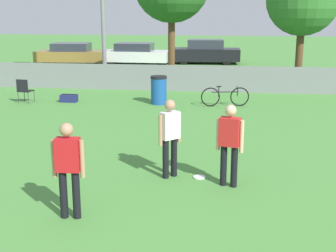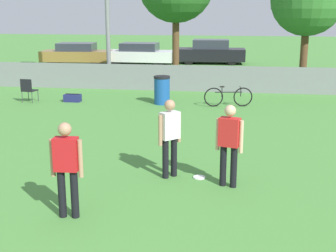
{
  "view_description": "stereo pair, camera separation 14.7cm",
  "coord_description": "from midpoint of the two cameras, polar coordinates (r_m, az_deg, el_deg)",
  "views": [
    {
      "loc": [
        2.68,
        -1.51,
        3.41
      ],
      "look_at": [
        1.44,
        7.77,
        1.05
      ],
      "focal_mm": 50.0,
      "sensor_mm": 36.0,
      "label": 1
    },
    {
      "loc": [
        2.82,
        -1.49,
        3.41
      ],
      "look_at": [
        1.44,
        7.77,
        1.05
      ],
      "focal_mm": 50.0,
      "sensor_mm": 36.0,
      "label": 2
    }
  ],
  "objects": [
    {
      "name": "frisbee_disc",
      "position": [
        9.76,
        4.25,
        -6.25
      ],
      "size": [
        0.26,
        0.26,
        0.03
      ],
      "color": "white",
      "rests_on": "ground_plane"
    },
    {
      "name": "player_receiver_white",
      "position": [
        9.51,
        0.65,
        -0.87
      ],
      "size": [
        0.43,
        0.43,
        1.64
      ],
      "rotation": [
        0.0,
        0.0,
        0.77
      ],
      "color": "black",
      "rests_on": "ground_plane"
    },
    {
      "name": "parked_car_white",
      "position": [
        29.68,
        -3.33,
        8.78
      ],
      "size": [
        4.37,
        1.87,
        1.32
      ],
      "rotation": [
        0.0,
        0.0,
        -0.02
      ],
      "color": "black",
      "rests_on": "ground_plane"
    },
    {
      "name": "player_thrower_red",
      "position": [
        7.83,
        -11.73,
        -4.51
      ],
      "size": [
        0.55,
        0.24,
        1.64
      ],
      "rotation": [
        0.0,
        0.0,
        0.05
      ],
      "color": "black",
      "rests_on": "ground_plane"
    },
    {
      "name": "folding_chair_sideline",
      "position": [
        18.15,
        -16.44,
        4.36
      ],
      "size": [
        0.52,
        0.52,
        0.89
      ],
      "rotation": [
        0.0,
        0.0,
        3.01
      ],
      "color": "#333338",
      "rests_on": "ground_plane"
    },
    {
      "name": "player_defender_red",
      "position": [
        9.09,
        7.93,
        -1.72
      ],
      "size": [
        0.53,
        0.32,
        1.64
      ],
      "rotation": [
        0.0,
        0.0,
        -0.29
      ],
      "color": "black",
      "rests_on": "ground_plane"
    },
    {
      "name": "fence_backline",
      "position": [
        19.9,
        0.47,
        5.89
      ],
      "size": [
        19.67,
        0.07,
        1.21
      ],
      "color": "gray",
      "rests_on": "ground_plane"
    },
    {
      "name": "gear_bag_sideline",
      "position": [
        17.95,
        -11.33,
        3.37
      ],
      "size": [
        0.62,
        0.34,
        0.3
      ],
      "color": "navy",
      "rests_on": "ground_plane"
    },
    {
      "name": "trash_bin",
      "position": [
        17.11,
        -0.49,
        4.42
      ],
      "size": [
        0.6,
        0.6,
        1.03
      ],
      "color": "#194C99",
      "rests_on": "ground_plane"
    },
    {
      "name": "parked_car_tan",
      "position": [
        30.09,
        -10.92,
        8.65
      ],
      "size": [
        4.43,
        2.08,
        1.33
      ],
      "rotation": [
        0.0,
        0.0,
        0.07
      ],
      "color": "black",
      "rests_on": "ground_plane"
    },
    {
      "name": "parked_car_dark",
      "position": [
        30.08,
        5.37,
        8.96
      ],
      "size": [
        4.36,
        1.92,
        1.51
      ],
      "rotation": [
        0.0,
        0.0,
        0.04
      ],
      "color": "black",
      "rests_on": "ground_plane"
    },
    {
      "name": "bicycle_sideline",
      "position": [
        16.83,
        7.62,
        3.57
      ],
      "size": [
        1.72,
        0.48,
        0.73
      ],
      "rotation": [
        0.0,
        0.0,
        0.18
      ],
      "color": "black",
      "rests_on": "ground_plane"
    }
  ]
}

